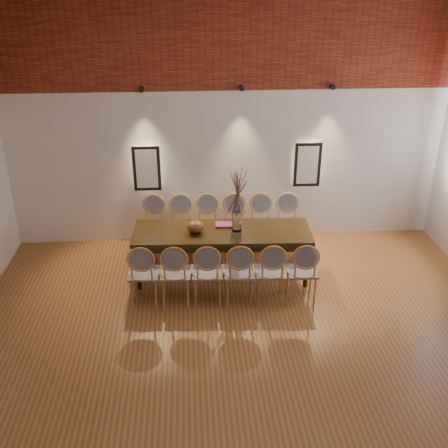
{
  "coord_description": "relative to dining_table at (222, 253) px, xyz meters",
  "views": [
    {
      "loc": [
        -0.63,
        -4.55,
        4.12
      ],
      "look_at": [
        -0.18,
        1.82,
        1.05
      ],
      "focal_mm": 42.0,
      "sensor_mm": 36.0,
      "label": 1
    }
  ],
  "objects": [
    {
      "name": "brick_band_back",
      "position": [
        0.18,
        1.26,
        2.88
      ],
      "size": [
        7.0,
        0.02,
        1.5
      ],
      "primitive_type": "cube",
      "color": "maroon",
      "rests_on": "ground"
    },
    {
      "name": "niche_left",
      "position": [
        -1.12,
        1.23,
        0.93
      ],
      "size": [
        0.36,
        0.06,
        0.66
      ],
      "primitive_type": "cube",
      "color": "#FFEAC6",
      "rests_on": "wall_back"
    },
    {
      "name": "chair_near_a",
      "position": [
        -1.1,
        -0.65,
        0.09
      ],
      "size": [
        0.46,
        0.46,
        0.94
      ],
      "primitive_type": null,
      "rotation": [
        0.0,
        0.0,
        -0.04
      ],
      "color": "tan",
      "rests_on": "floor"
    },
    {
      "name": "niche_right",
      "position": [
        1.48,
        1.23,
        0.93
      ],
      "size": [
        0.36,
        0.06,
        0.66
      ],
      "primitive_type": "cube",
      "color": "#FFEAC6",
      "rests_on": "wall_back"
    },
    {
      "name": "chair_near_f",
      "position": [
        1.04,
        -0.74,
        0.09
      ],
      "size": [
        0.46,
        0.46,
        0.94
      ],
      "primitive_type": null,
      "rotation": [
        0.0,
        0.0,
        -0.04
      ],
      "color": "tan",
      "rests_on": "floor"
    },
    {
      "name": "dining_table",
      "position": [
        0.0,
        0.0,
        0.0
      ],
      "size": [
        2.6,
        0.94,
        0.75
      ],
      "primitive_type": "cube",
      "rotation": [
        0.0,
        0.0,
        -0.04
      ],
      "color": "black",
      "rests_on": "floor"
    },
    {
      "name": "chair_near_c",
      "position": [
        -0.24,
        -0.68,
        0.09
      ],
      "size": [
        0.46,
        0.46,
        0.94
      ],
      "primitive_type": null,
      "rotation": [
        0.0,
        0.0,
        -0.04
      ],
      "color": "tan",
      "rests_on": "floor"
    },
    {
      "name": "wall_back",
      "position": [
        0.18,
        1.33,
        1.62
      ],
      "size": [
        7.0,
        0.1,
        4.0
      ],
      "primitive_type": "cube",
      "color": "silver",
      "rests_on": "ground"
    },
    {
      "name": "bowl",
      "position": [
        -0.39,
        -0.03,
        0.46
      ],
      "size": [
        0.24,
        0.24,
        0.18
      ],
      "primitive_type": "ellipsoid",
      "color": "#582F14",
      "rests_on": "dining_table"
    },
    {
      "name": "vase",
      "position": [
        0.21,
        -0.01,
        0.53
      ],
      "size": [
        0.14,
        0.14,
        0.3
      ],
      "primitive_type": "cylinder",
      "color": "silver",
      "rests_on": "dining_table"
    },
    {
      "name": "chair_far_d",
      "position": [
        0.24,
        0.68,
        0.09
      ],
      "size": [
        0.46,
        0.46,
        0.94
      ],
      "primitive_type": null,
      "rotation": [
        0.0,
        0.0,
        3.1
      ],
      "color": "tan",
      "rests_on": "floor"
    },
    {
      "name": "chair_near_d",
      "position": [
        0.18,
        -0.7,
        0.09
      ],
      "size": [
        0.46,
        0.46,
        0.94
      ],
      "primitive_type": null,
      "rotation": [
        0.0,
        0.0,
        -0.04
      ],
      "color": "tan",
      "rests_on": "floor"
    },
    {
      "name": "floor",
      "position": [
        0.18,
        -2.22,
        -0.39
      ],
      "size": [
        7.0,
        7.0,
        0.02
      ],
      "primitive_type": "cube",
      "color": "#9C6534",
      "rests_on": "ground"
    },
    {
      "name": "spot_fixture_left",
      "position": [
        -1.12,
        1.2,
        2.17
      ],
      "size": [
        0.08,
        0.1,
        0.08
      ],
      "primitive_type": "cylinder",
      "rotation": [
        1.57,
        0.0,
        0.0
      ],
      "color": "black",
      "rests_on": "wall_back"
    },
    {
      "name": "chair_far_f",
      "position": [
        1.1,
        0.65,
        0.09
      ],
      "size": [
        0.46,
        0.46,
        0.94
      ],
      "primitive_type": null,
      "rotation": [
        0.0,
        0.0,
        3.1
      ],
      "color": "tan",
      "rests_on": "floor"
    },
    {
      "name": "chair_far_a",
      "position": [
        -1.04,
        0.74,
        0.09
      ],
      "size": [
        0.46,
        0.46,
        0.94
      ],
      "primitive_type": null,
      "rotation": [
        0.0,
        0.0,
        3.1
      ],
      "color": "tan",
      "rests_on": "floor"
    },
    {
      "name": "chair_far_e",
      "position": [
        0.67,
        0.66,
        0.09
      ],
      "size": [
        0.46,
        0.46,
        0.94
      ],
      "primitive_type": null,
      "rotation": [
        0.0,
        0.0,
        3.1
      ],
      "color": "tan",
      "rests_on": "floor"
    },
    {
      "name": "book",
      "position": [
        0.05,
        0.16,
        0.39
      ],
      "size": [
        0.27,
        0.19,
        0.03
      ],
      "primitive_type": "cube",
      "rotation": [
        0.0,
        0.0,
        -0.04
      ],
      "color": "#8B2555",
      "rests_on": "dining_table"
    },
    {
      "name": "spot_fixture_mid",
      "position": [
        0.38,
        1.2,
        2.17
      ],
      "size": [
        0.08,
        0.1,
        0.08
      ],
      "primitive_type": "cylinder",
      "rotation": [
        1.57,
        0.0,
        0.0
      ],
      "color": "black",
      "rests_on": "wall_back"
    },
    {
      "name": "chair_near_b",
      "position": [
        -0.67,
        -0.66,
        0.09
      ],
      "size": [
        0.46,
        0.46,
        0.94
      ],
      "primitive_type": null,
      "rotation": [
        0.0,
        0.0,
        -0.04
      ],
      "color": "tan",
      "rests_on": "floor"
    },
    {
      "name": "spot_fixture_right",
      "position": [
        1.78,
        1.2,
        2.17
      ],
      "size": [
        0.08,
        0.1,
        0.08
      ],
      "primitive_type": "cylinder",
      "rotation": [
        1.57,
        0.0,
        0.0
      ],
      "color": "black",
      "rests_on": "wall_back"
    },
    {
      "name": "brick_band_front",
      "position": [
        0.18,
        -5.7,
        2.88
      ],
      "size": [
        7.0,
        0.02,
        1.5
      ],
      "primitive_type": "cube",
      "color": "maroon",
      "rests_on": "ground"
    },
    {
      "name": "chair_far_b",
      "position": [
        -0.61,
        0.72,
        0.09
      ],
      "size": [
        0.46,
        0.46,
        0.94
      ],
      "primitive_type": null,
      "rotation": [
        0.0,
        0.0,
        3.1
      ],
      "color": "tan",
      "rests_on": "floor"
    },
    {
      "name": "chair_near_e",
      "position": [
        0.61,
        -0.72,
        0.09
      ],
      "size": [
        0.46,
        0.46,
        0.94
      ],
      "primitive_type": null,
      "rotation": [
        0.0,
        0.0,
        -0.04
      ],
      "color": "tan",
      "rests_on": "floor"
    },
    {
      "name": "dried_branches",
      "position": [
        0.21,
        -0.01,
        0.98
      ],
      "size": [
        0.5,
        0.5,
        0.7
      ],
      "primitive_type": null,
      "color": "#4B362B",
      "rests_on": "vase"
    },
    {
      "name": "chair_far_c",
      "position": [
        -0.18,
        0.7,
        0.09
      ],
      "size": [
        0.46,
        0.46,
        0.94
      ],
      "primitive_type": null,
      "rotation": [
        0.0,
        0.0,
        3.1
      ],
      "color": "tan",
      "rests_on": "floor"
    }
  ]
}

